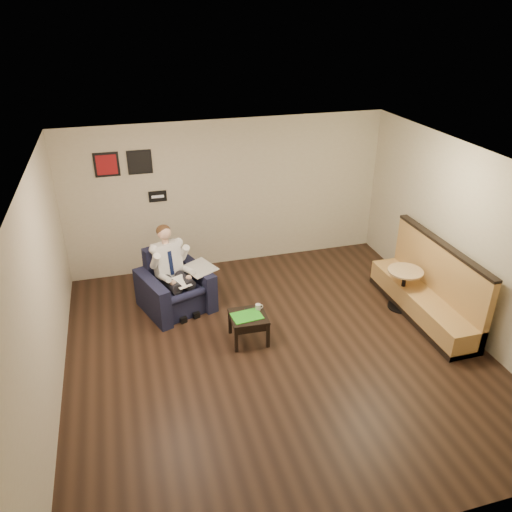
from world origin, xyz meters
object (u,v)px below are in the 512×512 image
object	(u,v)px
smartphone	(249,309)
cafe_table	(403,289)
coffee_mug	(258,307)
banquette	(425,282)
armchair	(175,282)
seated_man	(178,275)
green_folder	(247,316)
side_table	(249,328)

from	to	relation	value
smartphone	cafe_table	world-z (taller)	cafe_table
coffee_mug	banquette	world-z (taller)	banquette
armchair	seated_man	bearing A→B (deg)	-90.00
green_folder	banquette	xyz separation A→B (m)	(2.94, -0.08, 0.18)
seated_man	cafe_table	world-z (taller)	seated_man
side_table	green_folder	distance (m)	0.23
armchair	green_folder	world-z (taller)	armchair
smartphone	banquette	world-z (taller)	banquette
banquette	seated_man	bearing A→B (deg)	162.74
seated_man	banquette	size ratio (longest dim) A/B	0.56
seated_man	coffee_mug	bearing A→B (deg)	-61.64
smartphone	side_table	bearing A→B (deg)	-97.35
coffee_mug	banquette	bearing A→B (deg)	-4.47
coffee_mug	cafe_table	xyz separation A→B (m)	(2.52, 0.06, -0.13)
smartphone	armchair	bearing A→B (deg)	145.47
seated_man	cafe_table	distance (m)	3.72
side_table	coffee_mug	distance (m)	0.34
banquette	green_folder	bearing A→B (deg)	178.37
side_table	banquette	bearing A→B (deg)	-2.01
green_folder	smartphone	world-z (taller)	green_folder
side_table	coffee_mug	xyz separation A→B (m)	(0.18, 0.11, 0.27)
coffee_mug	green_folder	bearing A→B (deg)	-148.41
seated_man	side_table	bearing A→B (deg)	-70.00
green_folder	seated_man	bearing A→B (deg)	128.09
side_table	coffee_mug	world-z (taller)	coffee_mug
seated_man	coffee_mug	distance (m)	1.46
coffee_mug	smartphone	distance (m)	0.14
green_folder	smartphone	bearing A→B (deg)	63.93
armchair	side_table	world-z (taller)	armchair
armchair	banquette	size ratio (longest dim) A/B	0.42
coffee_mug	banquette	xyz separation A→B (m)	(2.73, -0.21, 0.14)
smartphone	cafe_table	size ratio (longest dim) A/B	0.19
side_table	coffee_mug	size ratio (longest dim) A/B	5.79
green_folder	coffee_mug	world-z (taller)	coffee_mug
side_table	green_folder	bearing A→B (deg)	-148.41
green_folder	smartphone	size ratio (longest dim) A/B	3.21
side_table	cafe_table	distance (m)	2.71
armchair	smartphone	world-z (taller)	armchair
smartphone	banquette	size ratio (longest dim) A/B	0.06
cafe_table	green_folder	bearing A→B (deg)	-176.00
seated_man	side_table	distance (m)	1.47
armchair	cafe_table	world-z (taller)	armchair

